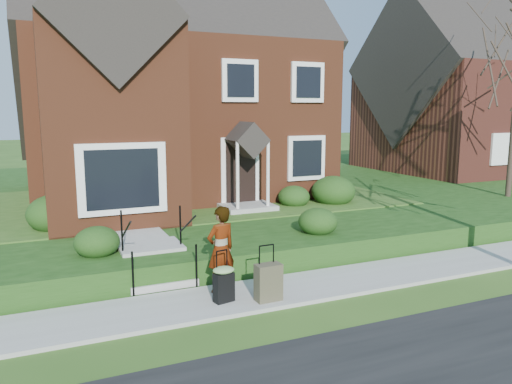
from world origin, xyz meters
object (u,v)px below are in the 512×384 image
front_steps (155,259)px  suitcase_olive (268,282)px  suitcase_black (224,282)px  woman (221,249)px

front_steps → suitcase_olive: (1.69, -2.29, -0.03)m
suitcase_black → suitcase_olive: (0.81, -0.28, -0.03)m
woman → suitcase_olive: (0.67, -0.81, -0.52)m
woman → front_steps: bearing=-72.2°
woman → suitcase_black: 0.73m
front_steps → woman: size_ratio=1.15×
woman → suitcase_black: size_ratio=1.74×
woman → suitcase_black: woman is taller
woman → suitcase_black: bearing=58.5°
front_steps → suitcase_olive: 2.85m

